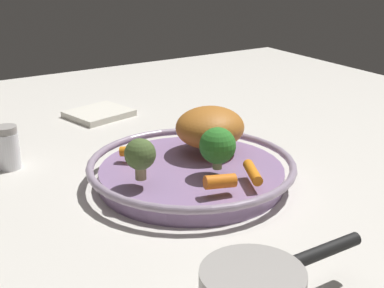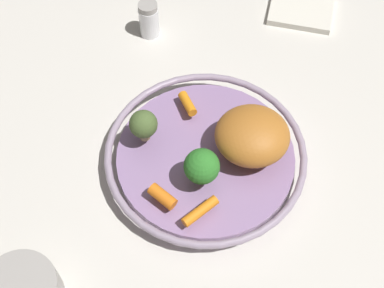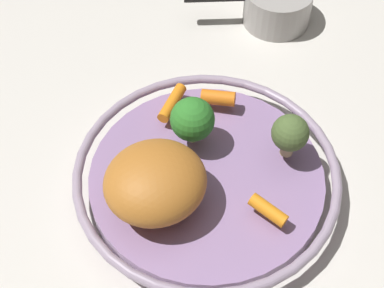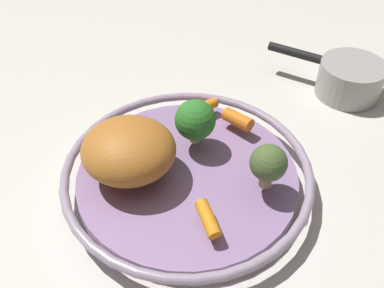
% 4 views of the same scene
% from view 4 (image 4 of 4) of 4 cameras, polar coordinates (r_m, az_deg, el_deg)
% --- Properties ---
extents(ground_plane, '(1.82, 1.82, 0.00)m').
position_cam_4_polar(ground_plane, '(0.62, -0.60, -5.64)').
color(ground_plane, beige).
extents(serving_bowl, '(0.35, 0.35, 0.04)m').
position_cam_4_polar(serving_bowl, '(0.61, -0.62, -4.26)').
color(serving_bowl, '#8E709E').
rests_on(serving_bowl, ground_plane).
extents(roast_chicken_piece, '(0.17, 0.16, 0.07)m').
position_cam_4_polar(roast_chicken_piece, '(0.57, -8.42, -0.78)').
color(roast_chicken_piece, '#B36926').
rests_on(roast_chicken_piece, serving_bowl).
extents(baby_carrot_right, '(0.05, 0.03, 0.02)m').
position_cam_4_polar(baby_carrot_right, '(0.65, 6.11, 3.26)').
color(baby_carrot_right, orange).
rests_on(baby_carrot_right, serving_bowl).
extents(baby_carrot_near_rim, '(0.04, 0.07, 0.02)m').
position_cam_4_polar(baby_carrot_near_rim, '(0.67, 0.93, 4.67)').
color(baby_carrot_near_rim, orange).
rests_on(baby_carrot_near_rim, serving_bowl).
extents(baby_carrot_back, '(0.05, 0.05, 0.02)m').
position_cam_4_polar(baby_carrot_back, '(0.52, 2.13, -9.89)').
color(baby_carrot_back, orange).
rests_on(baby_carrot_back, serving_bowl).
extents(broccoli_floret_small, '(0.06, 0.06, 0.07)m').
position_cam_4_polar(broccoli_floret_small, '(0.60, 0.43, 3.20)').
color(broccoli_floret_small, '#94AD66').
rests_on(broccoli_floret_small, serving_bowl).
extents(broccoli_floret_mid, '(0.05, 0.05, 0.07)m').
position_cam_4_polar(broccoli_floret_mid, '(0.55, 10.12, -2.59)').
color(broccoli_floret_mid, tan).
rests_on(broccoli_floret_mid, serving_bowl).
extents(saucepan, '(0.21, 0.11, 0.06)m').
position_cam_4_polar(saucepan, '(0.82, 20.07, 8.20)').
color(saucepan, '#9E9993').
rests_on(saucepan, ground_plane).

